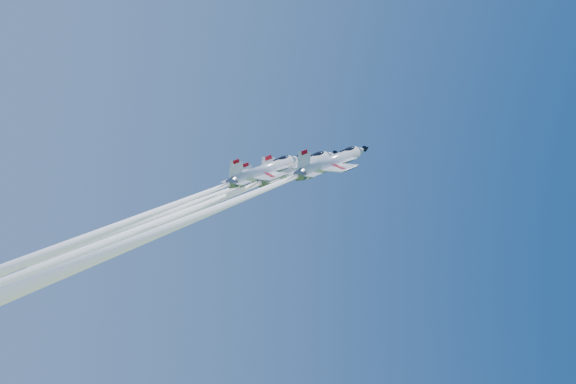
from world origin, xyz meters
name	(u,v)px	position (x,y,z in m)	size (l,w,h in m)	color
jet_lead	(159,223)	(-20.43, -3.20, 70.98)	(53.62, 25.52, 53.48)	white
jet_left	(200,201)	(-12.95, 2.93, 75.73)	(35.79, 17.00, 31.43)	white
jet_right	(228,204)	(-14.01, -12.36, 72.45)	(41.73, 19.85, 39.66)	white
jet_slot	(133,220)	(-24.72, -7.57, 70.33)	(44.56, 21.21, 44.68)	white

